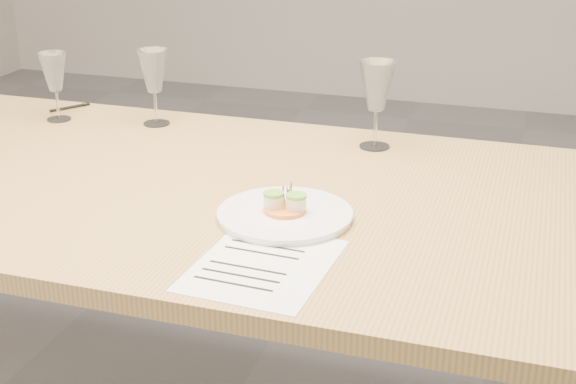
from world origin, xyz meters
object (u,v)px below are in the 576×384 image
(wine_glass_2, at_px, (153,72))
(recipe_sheet, at_px, (263,265))
(dinner_plate, at_px, (285,213))
(wine_glass_1, at_px, (54,73))
(dining_table, at_px, (189,209))
(wine_glass_3, at_px, (377,88))
(ballpoint_pen, at_px, (70,107))

(wine_glass_2, bearing_deg, recipe_sheet, -51.52)
(dinner_plate, xyz_separation_m, wine_glass_1, (-0.81, 0.45, 0.12))
(recipe_sheet, height_order, wine_glass_1, wine_glass_1)
(wine_glass_1, bearing_deg, dinner_plate, -29.11)
(dining_table, distance_m, wine_glass_1, 0.66)
(dinner_plate, distance_m, recipe_sheet, 0.21)
(recipe_sheet, distance_m, wine_glass_3, 0.71)
(recipe_sheet, bearing_deg, wine_glass_2, 131.44)
(dinner_plate, height_order, wine_glass_1, wine_glass_1)
(dinner_plate, distance_m, wine_glass_3, 0.52)
(ballpoint_pen, bearing_deg, dining_table, -93.46)
(dining_table, distance_m, wine_glass_2, 0.50)
(wine_glass_1, bearing_deg, ballpoint_pen, 106.46)
(wine_glass_1, distance_m, wine_glass_3, 0.89)
(wine_glass_1, bearing_deg, wine_glass_3, 2.56)
(dinner_plate, height_order, recipe_sheet, dinner_plate)
(wine_glass_1, height_order, wine_glass_3, wine_glass_3)
(dinner_plate, xyz_separation_m, recipe_sheet, (0.03, -0.20, -0.01))
(dinner_plate, bearing_deg, wine_glass_1, 150.89)
(dining_table, distance_m, ballpoint_pen, 0.72)
(ballpoint_pen, distance_m, wine_glass_3, 0.93)
(wine_glass_1, bearing_deg, wine_glass_2, 9.73)
(dinner_plate, height_order, ballpoint_pen, dinner_plate)
(dining_table, bearing_deg, wine_glass_3, 46.23)
(dinner_plate, height_order, wine_glass_3, wine_glass_3)
(wine_glass_1, height_order, wine_glass_2, wine_glass_2)
(recipe_sheet, xyz_separation_m, wine_glass_3, (0.05, 0.69, 0.15))
(dining_table, bearing_deg, wine_glass_2, 125.32)
(dining_table, height_order, wine_glass_3, wine_glass_3)
(dining_table, height_order, wine_glass_2, wine_glass_2)
(wine_glass_3, bearing_deg, dinner_plate, -98.84)
(recipe_sheet, xyz_separation_m, wine_glass_2, (-0.56, 0.70, 0.14))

